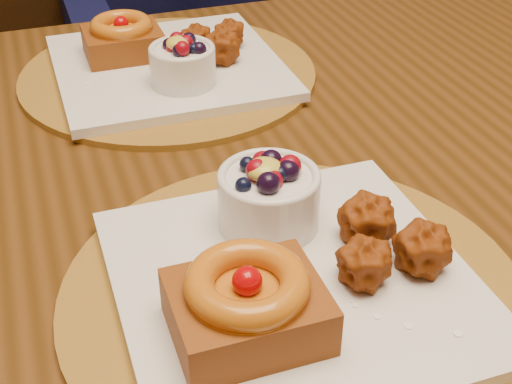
# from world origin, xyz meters

# --- Properties ---
(dining_table) EXTENTS (1.60, 0.90, 0.76)m
(dining_table) POSITION_xyz_m (-0.09, 0.09, 0.68)
(dining_table) COLOR #3C230B
(dining_table) RESTS_ON ground
(place_setting_near) EXTENTS (0.38, 0.38, 0.09)m
(place_setting_near) POSITION_xyz_m (-0.09, -0.12, 0.78)
(place_setting_near) COLOR brown
(place_setting_near) RESTS_ON dining_table
(place_setting_far) EXTENTS (0.38, 0.38, 0.08)m
(place_setting_far) POSITION_xyz_m (-0.09, 0.31, 0.78)
(place_setting_far) COLOR brown
(place_setting_far) RESTS_ON dining_table
(chair_far) EXTENTS (0.53, 0.53, 0.89)m
(chair_far) POSITION_xyz_m (-0.10, 0.75, 0.49)
(chair_far) COLOR black
(chair_far) RESTS_ON ground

